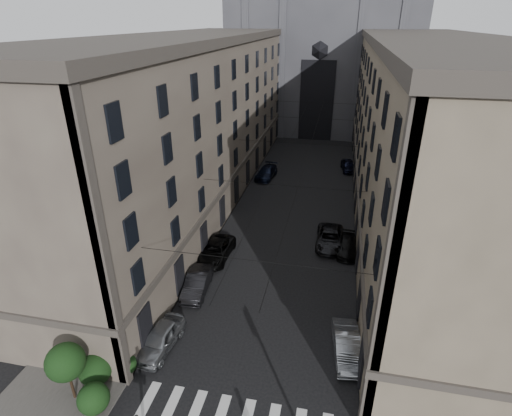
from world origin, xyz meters
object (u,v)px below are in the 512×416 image
Objects in this scene: car_left_midnear at (197,283)px; car_left_midfar at (215,251)px; car_right_far at (348,166)px; car_left_near at (160,339)px; car_left_far at (266,173)px; car_right_midnear at (330,238)px; gothic_tower at (324,34)px; car_right_midfar at (348,246)px; car_right_near at (347,346)px.

car_left_midnear reaches higher than car_left_midfar.
car_left_midfar is 29.53m from car_right_far.
car_left_near is 33.24m from car_left_far.
car_left_near is 1.03× the size of car_right_far.
car_right_midnear is 22.40m from car_right_far.
gothic_tower is 32.51m from car_right_far.
car_right_midnear is 2.01m from car_right_midfar.
car_right_midnear is at bearing 62.11° from car_left_near.
gothic_tower is at bearing 85.73° from car_left_midfar.
car_left_midfar is 1.19× the size of car_right_near.
car_left_midnear reaches higher than car_right_midnear.
car_left_midnear is 14.92m from car_right_midfar.
car_left_far is 12.52m from car_right_far.
car_left_far is at bearing 89.83° from car_left_midfar.
gothic_tower reaches higher than car_left_far.
car_right_midnear is at bearing 25.91° from car_left_midfar.
gothic_tower reaches higher than car_right_far.
car_right_midfar is (11.30, -17.96, -0.12)m from car_left_far.
car_left_midnear reaches higher than car_left_far.
car_right_midnear is 1.24× the size of car_right_midfar.
car_right_near is at bearing -88.14° from car_right_midfar.
car_left_midfar is 21.57m from car_left_far.
car_right_midfar is at bearing 31.20° from car_left_midnear.
gothic_tower is at bearing 79.49° from car_left_midnear.
gothic_tower reaches higher than car_left_midfar.
gothic_tower is at bearing 94.64° from car_right_midnear.
car_right_near is 36.63m from car_right_far.
car_right_midfar is (0.00, 13.29, -0.12)m from car_right_near.
car_left_midfar is (-5.91, -53.93, -17.01)m from gothic_tower.
car_right_far is at bearing 91.86° from car_right_midfar.
car_left_midfar is 1.05× the size of car_left_far.
car_left_far is (0.76, 26.74, -0.02)m from car_left_midnear.
car_left_near is at bearing -95.40° from gothic_tower.
car_right_near is 1.04× the size of car_right_midfar.
gothic_tower is 10.20× the size of car_left_midfar.
gothic_tower is 52.37m from car_right_midnear.
car_left_midfar is 12.64m from car_right_midfar.
car_right_far is at bearing 64.57° from car_left_midnear.
car_right_far is at bearing 83.06° from car_right_near.
car_right_far is at bearing 31.58° from car_left_far.
car_right_midnear reaches higher than car_right_midfar.
car_left_near is 0.97× the size of car_left_midnear.
car_left_midfar is at bearing -96.26° from gothic_tower.
gothic_tower is 10.68× the size of car_left_far.
car_left_midfar reaches higher than car_left_far.
car_left_far is (-5.10, -32.37, -17.01)m from gothic_tower.
gothic_tower is 66.15m from car_right_near.
car_right_midfar is at bearing 56.27° from car_left_near.
car_left_near is 11.67m from car_left_midfar.
gothic_tower is 12.59× the size of car_right_far.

